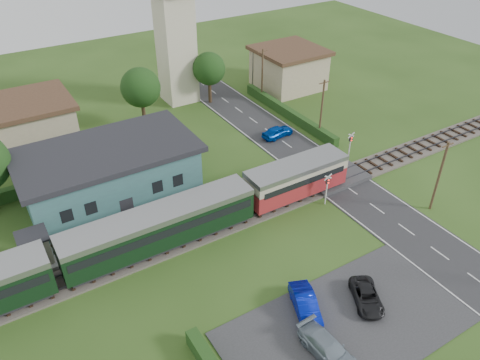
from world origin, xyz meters
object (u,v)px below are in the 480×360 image
car_park_silver (328,349)px  car_park_dark (367,297)px  pedestrian_near (200,195)px  crossing_signal_far (350,143)px  train (122,240)px  house_west (23,125)px  house_east (289,68)px  pedestrian_far (54,244)px  crossing_signal_near (327,185)px  station_building (110,173)px  equipment_hut (35,248)px  car_park_blue (305,304)px  church_tower (174,22)px  car_on_road (278,132)px

car_park_silver → car_park_dark: 5.63m
car_park_dark → pedestrian_near: bearing=134.3°
crossing_signal_far → car_park_dark: bearing=-128.6°
car_park_silver → car_park_dark: bearing=16.9°
train → house_west: 23.19m
train → car_park_dark: bearing=-44.7°
train → house_east: bearing=34.4°
train → pedestrian_far: size_ratio=26.02×
train → crossing_signal_near: bearing=-7.4°
house_west → crossing_signal_far: 35.26m
crossing_signal_near → station_building: bearing=145.2°
equipment_hut → crossing_signal_near: 25.04m
car_park_blue → pedestrian_far: bearing=153.1°
train → church_tower: church_tower is taller
crossing_signal_far → equipment_hut: bearing=178.5°
car_park_blue → pedestrian_far: size_ratio=2.50×
station_building → crossing_signal_near: bearing=-34.8°
station_building → church_tower: 23.89m
station_building → house_west: size_ratio=1.48×
church_tower → house_west: (-20.00, -3.00, -7.43)m
car_park_dark → pedestrian_near: 17.24m
car_park_dark → house_east: bearing=89.7°
station_building → car_park_blue: 21.71m
car_park_silver → car_park_blue: bearing=71.1°
train → car_park_blue: bearing=-52.0°
car_on_road → pedestrian_near: (-13.76, -7.12, 0.57)m
car_on_road → car_park_silver: (-14.19, -25.60, 0.02)m
car_park_blue → equipment_hut: bearing=156.5°
crossing_signal_near → house_west: bearing=130.1°
church_tower → pedestrian_far: church_tower is taller
church_tower → crossing_signal_far: (8.60, -23.61, -8.08)m
car_on_road → church_tower: bearing=12.0°
house_west → pedestrian_far: size_ratio=6.51×
car_on_road → car_park_dark: size_ratio=1.01×
house_east → crossing_signal_far: house_east is taller
equipment_hut → car_on_road: 29.06m
church_tower → pedestrian_near: 25.80m
pedestrian_far → train: bearing=-116.5°
house_east → crossing_signal_near: 27.95m
equipment_hut → car_park_silver: bearing=-52.7°
house_west → car_park_silver: (10.91, -38.08, -2.05)m
church_tower → crossing_signal_near: 29.57m
equipment_hut → house_west: bearing=81.4°
car_on_road → car_park_dark: bearing=153.1°
station_building → train: station_building is taller
station_building → church_tower: (15.00, 17.01, 7.53)m
station_building → car_park_silver: station_building is taller
church_tower → car_park_blue: size_ratio=4.25×
crossing_signal_near → car_park_dark: bearing=-115.9°
crossing_signal_far → car_park_blue: size_ratio=0.79×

